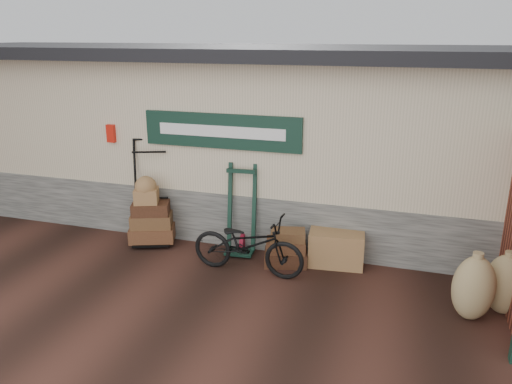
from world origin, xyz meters
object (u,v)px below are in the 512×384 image
wicker_hamper (336,248)px  bicycle (248,241)px  suitcase_stack (286,247)px  green_barrow (241,209)px  porter_trolley (151,191)px

wicker_hamper → bicycle: 1.41m
suitcase_stack → bicycle: 0.67m
green_barrow → suitcase_stack: size_ratio=2.24×
porter_trolley → suitcase_stack: (2.41, -0.26, -0.60)m
porter_trolley → wicker_hamper: 3.21m
porter_trolley → wicker_hamper: size_ratio=2.15×
wicker_hamper → bicycle: bearing=-150.2°
wicker_hamper → bicycle: bicycle is taller
porter_trolley → bicycle: size_ratio=1.03×
wicker_hamper → suitcase_stack: bearing=-160.5°
wicker_hamper → bicycle: (-1.21, -0.69, 0.23)m
green_barrow → bicycle: bearing=-69.0°
green_barrow → bicycle: green_barrow is taller
wicker_hamper → green_barrow: bearing=-180.0°
suitcase_stack → wicker_hamper: suitcase_stack is taller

